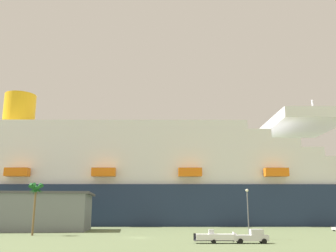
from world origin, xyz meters
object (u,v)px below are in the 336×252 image
cruise_ship (118,184)px  palm_tree (36,192)px  pickup_truck (252,237)px  small_boat_on_trailer (219,237)px  street_lamp (248,207)px

cruise_ship → palm_tree: 63.79m
cruise_ship → pickup_truck: (27.74, -84.32, -14.41)m
small_boat_on_trailer → street_lamp: 12.63m
cruise_ship → street_lamp: cruise_ship is taller
cruise_ship → pickup_truck: 89.93m
small_boat_on_trailer → palm_tree: 42.81m
small_boat_on_trailer → palm_tree: bearing=148.6°
cruise_ship → street_lamp: size_ratio=32.53×
pickup_truck → small_boat_on_trailer: (-5.24, 0.37, -0.08)m
pickup_truck → street_lamp: size_ratio=0.62×
street_lamp → pickup_truck: bearing=-102.9°
cruise_ship → street_lamp: 81.26m
cruise_ship → palm_tree: bearing=-102.1°
palm_tree → street_lamp: (43.24, -12.90, -3.33)m
pickup_truck → cruise_ship: bearing=108.2°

